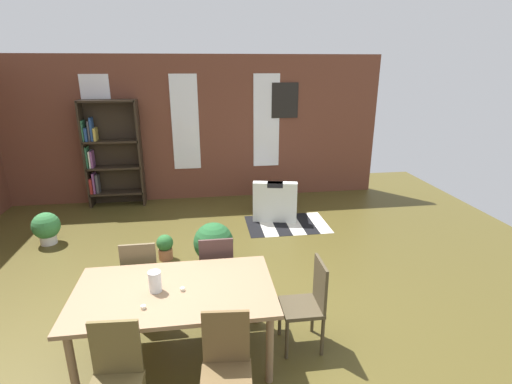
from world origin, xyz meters
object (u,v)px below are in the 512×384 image
dining_chair_near_left (115,379)px  bookshelf_tall (109,153)px  vase_on_table (155,281)px  dining_chair_head_right (309,301)px  potted_plant_window (46,227)px  potted_plant_corner (214,244)px  dining_chair_far_right (216,269)px  dining_table (175,297)px  dining_chair_near_right (226,367)px  potted_plant_by_shelf (165,246)px  dining_chair_far_left (142,275)px  armchair_white (275,202)px

dining_chair_near_left → bookshelf_tall: bearing=101.4°
vase_on_table → dining_chair_head_right: vase_on_table is taller
bookshelf_tall → dining_chair_near_left: bearing=-78.6°
vase_on_table → potted_plant_window: 3.59m
vase_on_table → potted_plant_window: vase_on_table is taller
bookshelf_tall → potted_plant_window: bearing=-111.9°
bookshelf_tall → potted_plant_corner: size_ratio=3.03×
dining_chair_far_right → dining_table: bearing=-118.9°
dining_chair_near_right → potted_plant_window: 4.51m
dining_chair_near_left → potted_plant_window: dining_chair_near_left is taller
vase_on_table → bookshelf_tall: bearing=106.1°
dining_chair_near_right → potted_plant_by_shelf: dining_chair_near_right is taller
dining_table → potted_plant_by_shelf: (-0.29, 2.09, -0.49)m
dining_chair_near_left → dining_chair_far_left: size_ratio=1.00×
dining_chair_far_left → dining_chair_far_right: bearing=-0.0°
dining_chair_near_left → dining_chair_near_right: 0.85m
dining_chair_head_right → potted_plant_corner: size_ratio=1.35×
potted_plant_by_shelf → dining_chair_far_right: bearing=-61.9°
dining_chair_far_left → potted_plant_by_shelf: (0.13, 1.33, -0.31)m
dining_chair_far_right → potted_plant_by_shelf: size_ratio=2.46×
dining_chair_near_left → potted_plant_corner: size_ratio=1.35×
dining_chair_near_right → potted_plant_corner: (-0.01, 2.43, -0.12)m
dining_chair_near_left → dining_table: bearing=61.4°
dining_chair_head_right → potted_plant_corner: (-0.89, 1.67, -0.12)m
dining_table → dining_chair_far_right: size_ratio=1.97×
dining_chair_head_right → bookshelf_tall: bookshelf_tall is taller
dining_chair_near_left → potted_plant_by_shelf: 2.88m
bookshelf_tall → potted_plant_window: 2.04m
dining_chair_far_left → dining_chair_near_left: bearing=-89.9°
dining_chair_near_left → armchair_white: (2.08, 4.32, -0.23)m
dining_chair_far_left → potted_plant_window: 2.79m
dining_chair_near_left → armchair_white: 4.80m
armchair_white → dining_chair_near_right: bearing=-105.9°
dining_chair_near_left → dining_chair_far_right: size_ratio=1.00×
dining_chair_far_left → armchair_white: dining_chair_far_left is taller
dining_chair_far_left → vase_on_table: bearing=-71.6°
dining_chair_near_left → potted_plant_window: bearing=116.2°
dining_chair_far_right → dining_chair_far_left: bearing=180.0°
dining_chair_far_right → dining_chair_near_right: same height
dining_chair_far_left → potted_plant_corner: (0.84, 0.91, -0.12)m
dining_chair_near_right → potted_plant_corner: size_ratio=1.35×
bookshelf_tall → armchair_white: bearing=-18.8°
dining_chair_head_right → potted_plant_window: bearing=140.6°
vase_on_table → potted_plant_corner: vase_on_table is taller
dining_table → armchair_white: 3.95m
dining_chair_far_left → bookshelf_tall: 4.06m
dining_chair_near_right → bookshelf_tall: bookshelf_tall is taller
dining_chair_far_right → potted_plant_by_shelf: (-0.71, 1.33, -0.31)m
dining_table → dining_chair_far_right: dining_chair_far_right is taller
dining_chair_near_left → dining_chair_head_right: 1.89m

